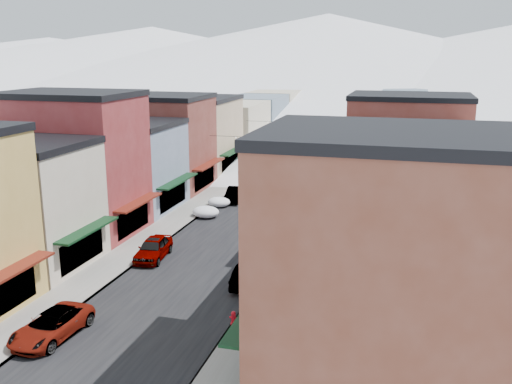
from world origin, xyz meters
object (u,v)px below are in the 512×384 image
Objects in this scene: car_silver_sedan at (153,248)px; fire_hydrant at (233,319)px; car_dark_hatch at (234,194)px; car_green_sedan at (248,275)px; trash_can at (291,248)px; car_white_suv at (51,326)px; streetlamp_near at (290,215)px.

car_silver_sedan is 13.22m from fire_hydrant.
fire_hydrant is (8.70, -27.61, -0.21)m from car_dark_hatch.
car_green_sedan is 5.40× the size of fire_hydrant.
car_dark_hatch reaches higher than trash_can.
car_white_suv is 10.30m from fire_hydrant.
trash_can is 0.24× the size of streetlamp_near.
car_dark_hatch is (0.80, 31.60, -0.01)m from car_white_suv.
fire_hydrant is at bearing 26.67° from car_white_suv.
streetlamp_near reaches higher than car_green_sedan.
car_dark_hatch is at bearing 122.45° from trash_can.
streetlamp_near is at bearing 23.78° from car_silver_sedan.
streetlamp_near is (-0.56, 2.03, 2.05)m from trash_can.
car_silver_sedan is 5.00× the size of trash_can.
trash_can is at bearing -106.14° from car_green_sedan.
streetlamp_near is at bearing 66.62° from car_white_suv.
car_silver_sedan reaches higher than fire_hydrant.
car_dark_hatch is at bearing 81.27° from car_silver_sedan.
car_white_suv is 13.18m from car_silver_sedan.
car_dark_hatch is 17.60m from trash_can.
streetlamp_near reaches higher than trash_can.
car_silver_sedan reaches higher than car_dark_hatch.
car_green_sedan is (7.80, -21.39, 0.01)m from car_dark_hatch.
car_dark_hatch is 15.72m from streetlamp_near.
fire_hydrant is at bearing -93.33° from trash_can.
car_dark_hatch is at bearing 124.72° from streetlamp_near.
trash_can is at bearing 86.67° from fire_hydrant.
car_silver_sedan is 10.85m from trash_can.
car_dark_hatch reaches higher than fire_hydrant.
car_green_sedan reaches higher than trash_can.
car_green_sedan is (8.60, -2.97, -0.09)m from car_silver_sedan.
car_dark_hatch is at bearing 92.46° from car_white_suv.
car_green_sedan reaches higher than car_white_suv.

